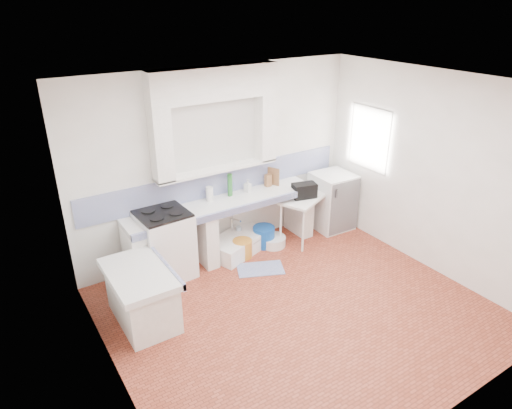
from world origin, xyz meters
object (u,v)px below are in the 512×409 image
sink (239,244)px  side_table (304,217)px  stove (165,245)px  fridge (332,201)px

sink → side_table: 1.16m
sink → stove: bearing=160.8°
sink → side_table: side_table is taller
fridge → stove: bearing=179.9°
stove → sink: stove is taller
side_table → fridge: (0.66, 0.06, 0.11)m
stove → side_table: stove is taller
sink → side_table: bearing=-30.1°
stove → sink: bearing=-2.0°
stove → side_table: (2.31, -0.19, -0.11)m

